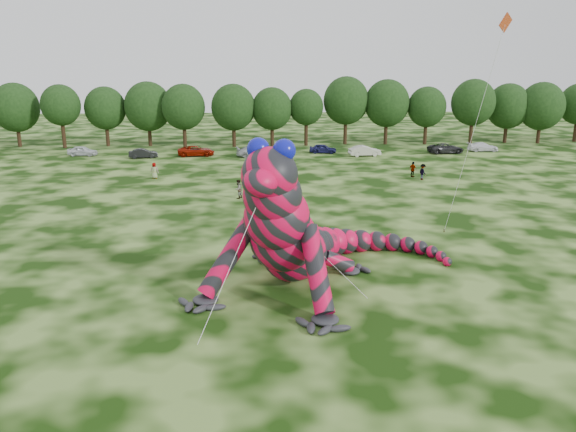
% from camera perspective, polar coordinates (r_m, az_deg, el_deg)
% --- Properties ---
extents(ground, '(240.00, 240.00, 0.00)m').
position_cam_1_polar(ground, '(32.87, 9.17, -6.93)').
color(ground, '#16330A').
rests_on(ground, ground).
extents(inflatable_gecko, '(20.73, 22.10, 8.78)m').
position_cam_1_polar(inflatable_gecko, '(32.47, 1.19, 1.14)').
color(inflatable_gecko, '#D6073B').
rests_on(inflatable_gecko, ground).
extents(flying_kite, '(2.37, 4.11, 15.62)m').
position_cam_1_polar(flying_kite, '(39.87, 20.79, 16.40)').
color(flying_kite, '#C33C18').
rests_on(flying_kite, ground).
extents(tree_2, '(7.04, 6.34, 9.64)m').
position_cam_1_polar(tree_2, '(95.80, -25.89, 9.22)').
color(tree_2, black).
rests_on(tree_2, ground).
extents(tree_3, '(5.81, 5.23, 9.44)m').
position_cam_1_polar(tree_3, '(91.70, -22.00, 9.37)').
color(tree_3, black).
rests_on(tree_3, ground).
extents(tree_4, '(6.22, 5.60, 9.06)m').
position_cam_1_polar(tree_4, '(91.58, -18.01, 9.59)').
color(tree_4, black).
rests_on(tree_4, ground).
extents(tree_5, '(7.16, 6.44, 9.80)m').
position_cam_1_polar(tree_5, '(89.89, -13.99, 10.03)').
color(tree_5, black).
rests_on(tree_5, ground).
extents(tree_6, '(6.52, 5.86, 9.49)m').
position_cam_1_polar(tree_6, '(87.34, -10.54, 9.98)').
color(tree_6, black).
rests_on(tree_6, ground).
extents(tree_7, '(6.68, 6.01, 9.48)m').
position_cam_1_polar(tree_7, '(86.88, -5.56, 10.13)').
color(tree_7, black).
rests_on(tree_7, ground).
extents(tree_8, '(6.14, 5.53, 8.94)m').
position_cam_1_polar(tree_8, '(87.07, -1.63, 10.02)').
color(tree_8, black).
rests_on(tree_8, ground).
extents(tree_9, '(5.27, 4.74, 8.68)m').
position_cam_1_polar(tree_9, '(87.77, 1.86, 9.98)').
color(tree_9, black).
rests_on(tree_9, ground).
extents(tree_10, '(7.09, 6.38, 10.50)m').
position_cam_1_polar(tree_10, '(89.71, 5.89, 10.60)').
color(tree_10, black).
rests_on(tree_10, ground).
extents(tree_11, '(7.01, 6.31, 10.07)m').
position_cam_1_polar(tree_11, '(90.60, 9.99, 10.36)').
color(tree_11, black).
rests_on(tree_11, ground).
extents(tree_12, '(5.99, 5.39, 8.97)m').
position_cam_1_polar(tree_12, '(91.84, 13.87, 9.87)').
color(tree_12, black).
rests_on(tree_12, ground).
extents(tree_13, '(6.83, 6.15, 10.13)m').
position_cam_1_polar(tree_13, '(93.56, 18.24, 10.01)').
color(tree_13, black).
rests_on(tree_13, ground).
extents(tree_14, '(6.82, 6.14, 9.40)m').
position_cam_1_polar(tree_14, '(97.52, 21.39, 9.70)').
color(tree_14, black).
rests_on(tree_14, ground).
extents(tree_15, '(7.17, 6.45, 9.63)m').
position_cam_1_polar(tree_15, '(98.86, 24.30, 9.53)').
color(tree_15, black).
rests_on(tree_15, ground).
extents(car_0, '(4.18, 2.12, 1.36)m').
position_cam_1_polar(car_0, '(83.04, -20.15, 6.23)').
color(car_0, silver).
rests_on(car_0, ground).
extents(car_1, '(4.01, 1.99, 1.26)m').
position_cam_1_polar(car_1, '(78.61, -14.50, 6.18)').
color(car_1, black).
rests_on(car_1, ground).
extents(car_2, '(5.28, 2.86, 1.40)m').
position_cam_1_polar(car_2, '(78.93, -9.32, 6.55)').
color(car_2, maroon).
rests_on(car_2, ground).
extents(car_3, '(5.08, 2.84, 1.39)m').
position_cam_1_polar(car_3, '(77.52, -3.50, 6.56)').
color(car_3, '#9FA4A8').
rests_on(car_3, ground).
extents(car_4, '(4.05, 2.20, 1.31)m').
position_cam_1_polar(car_4, '(80.58, 3.56, 6.85)').
color(car_4, '#181A4E').
rests_on(car_4, ground).
extents(car_5, '(4.56, 2.13, 1.45)m').
position_cam_1_polar(car_5, '(78.48, 7.79, 6.57)').
color(car_5, beige).
rests_on(car_5, ground).
extents(car_6, '(5.33, 2.94, 1.41)m').
position_cam_1_polar(car_6, '(83.38, 15.74, 6.64)').
color(car_6, '#27272A').
rests_on(car_6, ground).
extents(car_7, '(4.39, 1.80, 1.27)m').
position_cam_1_polar(car_7, '(87.03, 19.20, 6.65)').
color(car_7, white).
rests_on(car_7, ground).
extents(spectator_3, '(0.92, 1.09, 1.75)m').
position_cam_1_polar(spectator_3, '(64.49, 12.57, 4.63)').
color(spectator_3, gray).
rests_on(spectator_3, ground).
extents(spectator_2, '(0.92, 1.26, 1.76)m').
position_cam_1_polar(spectator_2, '(63.22, 13.53, 4.37)').
color(spectator_2, gray).
rests_on(spectator_2, ground).
extents(spectator_4, '(0.87, 0.56, 1.77)m').
position_cam_1_polar(spectator_4, '(63.98, -13.42, 4.51)').
color(spectator_4, gray).
rests_on(spectator_4, ground).
extents(spectator_1, '(1.03, 1.09, 1.78)m').
position_cam_1_polar(spectator_1, '(53.04, -5.08, 2.73)').
color(spectator_1, gray).
rests_on(spectator_1, ground).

